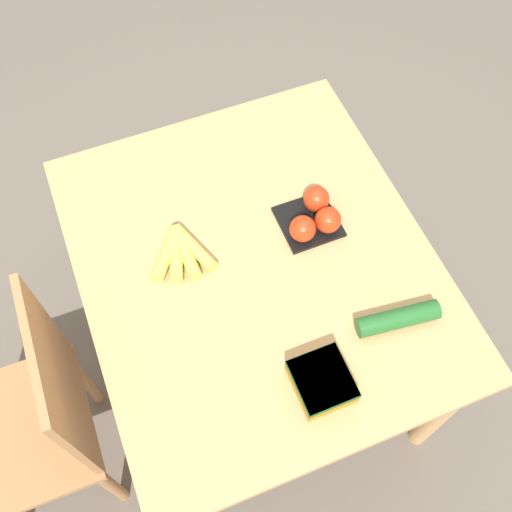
% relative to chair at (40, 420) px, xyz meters
% --- Properties ---
extents(ground_plane, '(12.00, 12.00, 0.00)m').
position_rel_chair_xyz_m(ground_plane, '(0.13, -0.70, -0.49)').
color(ground_plane, '#665B51').
extents(dining_table, '(1.12, 0.95, 0.73)m').
position_rel_chair_xyz_m(dining_table, '(0.13, -0.70, 0.14)').
color(dining_table, tan).
rests_on(dining_table, ground_plane).
extents(chair, '(0.42, 0.40, 0.95)m').
position_rel_chair_xyz_m(chair, '(0.00, 0.00, 0.00)').
color(chair, '#A87547').
rests_on(chair, ground_plane).
extents(banana_bunch, '(0.18, 0.18, 0.04)m').
position_rel_chair_xyz_m(banana_bunch, '(0.22, -0.52, 0.26)').
color(banana_bunch, brown).
rests_on(banana_bunch, dining_table).
extents(tomato_pack, '(0.16, 0.16, 0.09)m').
position_rel_chair_xyz_m(tomato_pack, '(0.18, -0.90, 0.28)').
color(tomato_pack, black).
rests_on(tomato_pack, dining_table).
extents(carrot_bag, '(0.15, 0.14, 0.05)m').
position_rel_chair_xyz_m(carrot_bag, '(-0.26, -0.72, 0.27)').
color(carrot_bag, orange).
rests_on(carrot_bag, dining_table).
extents(cucumber_near, '(0.08, 0.22, 0.05)m').
position_rel_chair_xyz_m(cucumber_near, '(-0.18, -0.98, 0.27)').
color(cucumber_near, '#236028').
rests_on(cucumber_near, dining_table).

